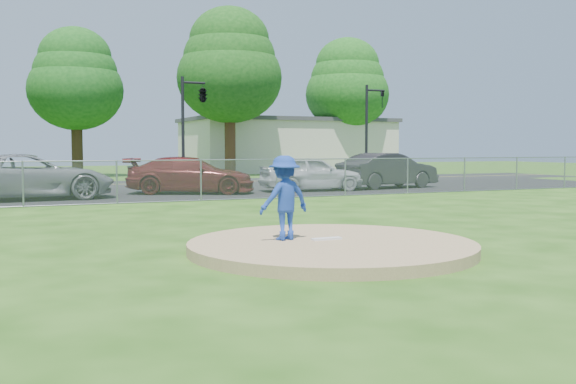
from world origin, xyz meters
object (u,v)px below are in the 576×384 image
at_px(pitcher, 284,198).
at_px(parked_car_pearl, 311,173).
at_px(commercial_building, 287,145).
at_px(tree_far_right, 347,84).
at_px(tree_center, 76,79).
at_px(traffic_signal_center, 201,96).
at_px(traffic_signal_right, 370,123).
at_px(parked_car_gray, 29,177).
at_px(tree_right, 230,65).
at_px(parked_car_charcoal, 388,170).
at_px(parked_car_darkred, 191,175).

xyz_separation_m(pitcher, parked_car_pearl, (7.80, 14.69, -0.20)).
distance_m(commercial_building, tree_far_right, 7.00).
relative_size(tree_center, traffic_signal_center, 1.76).
bearing_deg(tree_far_right, traffic_signal_right, -113.91).
relative_size(parked_car_gray, parked_car_pearl, 1.33).
height_order(tree_right, traffic_signal_right, tree_right).
distance_m(parked_car_gray, parked_car_pearl, 11.75).
height_order(tree_center, parked_car_gray, tree_center).
height_order(tree_far_right, parked_car_pearl, tree_far_right).
height_order(traffic_signal_center, parked_car_charcoal, traffic_signal_center).
bearing_deg(parked_car_charcoal, parked_car_gray, 81.77).
xyz_separation_m(tree_far_right, parked_car_gray, (-24.68, -19.76, -6.20)).
xyz_separation_m(pitcher, parked_car_darkred, (2.41, 15.29, -0.22)).
distance_m(pitcher, parked_car_pearl, 16.63).
height_order(tree_right, tree_far_right, tree_right).
relative_size(parked_car_gray, parked_car_charcoal, 1.21).
relative_size(tree_right, parked_car_pearl, 2.51).
bearing_deg(traffic_signal_center, commercial_building, 53.06).
relative_size(tree_center, tree_right, 0.85).
bearing_deg(parked_car_pearl, parked_car_charcoal, -81.01).
distance_m(tree_right, parked_car_darkred, 19.04).
distance_m(tree_right, parked_car_pearl, 18.23).
relative_size(traffic_signal_right, parked_car_darkred, 1.05).
relative_size(tree_far_right, parked_car_gray, 1.75).
bearing_deg(traffic_signal_center, parked_car_charcoal, -41.48).
height_order(tree_far_right, traffic_signal_center, tree_far_right).
height_order(tree_right, pitcher, tree_right).
relative_size(tree_right, parked_car_darkred, 2.18).
height_order(commercial_building, parked_car_pearl, commercial_building).
bearing_deg(parked_car_pearl, pitcher, 157.02).
bearing_deg(commercial_building, pitcher, -114.06).
height_order(parked_car_gray, parked_car_charcoal, parked_car_gray).
height_order(commercial_building, traffic_signal_center, traffic_signal_center).
xyz_separation_m(traffic_signal_right, parked_car_darkred, (-12.56, -6.18, -2.58)).
distance_m(tree_center, tree_right, 10.27).
relative_size(tree_center, parked_car_pearl, 2.12).
height_order(tree_far_right, parked_car_darkred, tree_far_right).
relative_size(traffic_signal_right, pitcher, 3.49).
bearing_deg(tree_center, traffic_signal_center, -67.51).
relative_size(commercial_building, parked_car_gray, 2.67).
bearing_deg(traffic_signal_right, tree_center, 141.78).
bearing_deg(parked_car_darkred, tree_right, -0.32).
distance_m(commercial_building, tree_right, 10.73).
bearing_deg(tree_right, traffic_signal_center, -116.71).
bearing_deg(parked_car_darkred, pitcher, -164.94).
bearing_deg(parked_car_darkred, parked_car_pearl, -72.28).
bearing_deg(tree_center, traffic_signal_right, -38.22).
bearing_deg(commercial_building, tree_center, -166.76).
height_order(parked_car_darkred, parked_car_charcoal, parked_car_charcoal).
bearing_deg(pitcher, commercial_building, -123.68).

